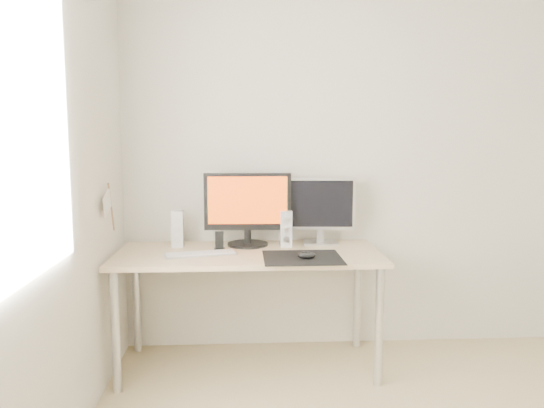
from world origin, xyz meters
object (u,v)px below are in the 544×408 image
second_monitor (321,207)px  speaker_right (286,229)px  speaker_left (178,229)px  desk (248,264)px  keyboard (201,254)px  main_monitor (248,206)px  phone_dock (219,245)px  mouse (306,255)px

second_monitor → speaker_right: bearing=-163.2°
speaker_right → speaker_left: bearing=177.7°
desk → keyboard: keyboard is taller
desk → keyboard: 0.30m
speaker_left → main_monitor: bearing=0.5°
main_monitor → speaker_left: main_monitor is taller
speaker_left → phone_dock: bearing=-25.7°
speaker_right → main_monitor: bearing=172.5°
speaker_left → keyboard: (0.16, -0.25, -0.11)m
second_monitor → speaker_left: 0.93m
second_monitor → desk: bearing=-155.1°
main_monitor → desk: bearing=-89.8°
second_monitor → phone_dock: bearing=-165.3°
second_monitor → phone_dock: 0.70m
second_monitor → speaker_left: bearing=-177.4°
mouse → main_monitor: size_ratio=0.19×
main_monitor → speaker_left: 0.47m
main_monitor → keyboard: (-0.28, -0.26, -0.25)m
speaker_right → mouse: bearing=-76.2°
desk → second_monitor: second_monitor is taller
desk → main_monitor: 0.38m
main_monitor → phone_dock: size_ratio=4.66×
second_monitor → phone_dock: second_monitor is taller
speaker_left → speaker_right: 0.69m
desk → phone_dock: size_ratio=13.55×
mouse → second_monitor: 0.50m
second_monitor → main_monitor: bearing=-175.4°
main_monitor → keyboard: main_monitor is taller
main_monitor → speaker_left: (-0.44, -0.00, -0.14)m
mouse → phone_dock: size_ratio=0.89×
desk → keyboard: bearing=-165.0°
main_monitor → phone_dock: 0.31m
mouse → desk: bearing=147.7°
main_monitor → keyboard: 0.45m
main_monitor → second_monitor: bearing=4.6°
main_monitor → speaker_right: 0.28m
main_monitor → speaker_right: bearing=-7.5°
speaker_left → keyboard: speaker_left is taller
second_monitor → speaker_left: size_ratio=1.96×
desk → speaker_left: speaker_left is taller
desk → speaker_right: 0.34m
phone_dock → keyboard: bearing=-130.2°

